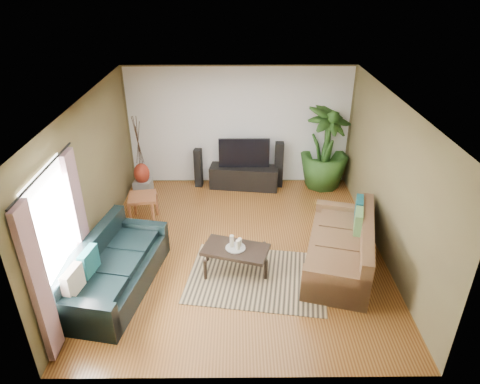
{
  "coord_description": "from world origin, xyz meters",
  "views": [
    {
      "loc": [
        -0.05,
        -6.36,
        4.53
      ],
      "look_at": [
        0.0,
        0.2,
        1.05
      ],
      "focal_mm": 32.0,
      "sensor_mm": 36.0,
      "label": 1
    }
  ],
  "objects_px": {
    "coffee_table": "(236,259)",
    "television": "(244,153)",
    "tv_stand": "(244,177)",
    "side_table": "(143,208)",
    "pedestal": "(143,188)",
    "sofa_left": "(116,266)",
    "sofa_right": "(340,243)",
    "potted_plant": "(325,147)",
    "vase": "(142,173)",
    "speaker_right": "(279,165)",
    "speaker_left": "(198,168)"
  },
  "relations": [
    {
      "from": "vase",
      "to": "coffee_table",
      "type": "bearing_deg",
      "value": -52.3
    },
    {
      "from": "television",
      "to": "side_table",
      "type": "distance_m",
      "value": 2.55
    },
    {
      "from": "television",
      "to": "speaker_left",
      "type": "xyz_separation_m",
      "value": [
        -1.04,
        0.06,
        -0.39
      ]
    },
    {
      "from": "coffee_table",
      "to": "vase",
      "type": "bearing_deg",
      "value": 144.69
    },
    {
      "from": "speaker_left",
      "to": "vase",
      "type": "distance_m",
      "value": 1.28
    },
    {
      "from": "speaker_right",
      "to": "pedestal",
      "type": "bearing_deg",
      "value": -168.98
    },
    {
      "from": "sofa_left",
      "to": "sofa_right",
      "type": "xyz_separation_m",
      "value": [
        3.6,
        0.59,
        0.0
      ]
    },
    {
      "from": "sofa_right",
      "to": "coffee_table",
      "type": "xyz_separation_m",
      "value": [
        -1.75,
        -0.15,
        -0.21
      ]
    },
    {
      "from": "speaker_right",
      "to": "vase",
      "type": "height_order",
      "value": "speaker_right"
    },
    {
      "from": "speaker_left",
      "to": "vase",
      "type": "height_order",
      "value": "speaker_left"
    },
    {
      "from": "potted_plant",
      "to": "coffee_table",
      "type": "bearing_deg",
      "value": -122.77
    },
    {
      "from": "speaker_right",
      "to": "side_table",
      "type": "xyz_separation_m",
      "value": [
        -2.81,
        -1.52,
        -0.25
      ]
    },
    {
      "from": "side_table",
      "to": "speaker_right",
      "type": "bearing_deg",
      "value": 28.4
    },
    {
      "from": "coffee_table",
      "to": "speaker_left",
      "type": "bearing_deg",
      "value": 122.32
    },
    {
      "from": "coffee_table",
      "to": "pedestal",
      "type": "height_order",
      "value": "coffee_table"
    },
    {
      "from": "sofa_left",
      "to": "tv_stand",
      "type": "height_order",
      "value": "sofa_left"
    },
    {
      "from": "sofa_left",
      "to": "pedestal",
      "type": "relative_size",
      "value": 6.0
    },
    {
      "from": "television",
      "to": "side_table",
      "type": "bearing_deg",
      "value": -144.18
    },
    {
      "from": "television",
      "to": "coffee_table",
      "type": "bearing_deg",
      "value": -93.53
    },
    {
      "from": "vase",
      "to": "side_table",
      "type": "xyz_separation_m",
      "value": [
        0.21,
        -1.06,
        -0.26
      ]
    },
    {
      "from": "tv_stand",
      "to": "potted_plant",
      "type": "xyz_separation_m",
      "value": [
        1.81,
        0.08,
        0.7
      ]
    },
    {
      "from": "speaker_left",
      "to": "pedestal",
      "type": "xyz_separation_m",
      "value": [
        -1.19,
        -0.46,
        -0.27
      ]
    },
    {
      "from": "television",
      "to": "speaker_right",
      "type": "bearing_deg",
      "value": 4.58
    },
    {
      "from": "sofa_left",
      "to": "speaker_left",
      "type": "xyz_separation_m",
      "value": [
        1.0,
        3.55,
        0.03
      ]
    },
    {
      "from": "side_table",
      "to": "television",
      "type": "bearing_deg",
      "value": 35.82
    },
    {
      "from": "coffee_table",
      "to": "potted_plant",
      "type": "bearing_deg",
      "value": 74.22
    },
    {
      "from": "pedestal",
      "to": "television",
      "type": "bearing_deg",
      "value": 10.06
    },
    {
      "from": "speaker_left",
      "to": "coffee_table",
      "type": "bearing_deg",
      "value": -65.48
    },
    {
      "from": "coffee_table",
      "to": "side_table",
      "type": "distance_m",
      "value": 2.42
    },
    {
      "from": "sofa_right",
      "to": "potted_plant",
      "type": "bearing_deg",
      "value": -169.56
    },
    {
      "from": "vase",
      "to": "side_table",
      "type": "relative_size",
      "value": 0.84
    },
    {
      "from": "potted_plant",
      "to": "side_table",
      "type": "height_order",
      "value": "potted_plant"
    },
    {
      "from": "tv_stand",
      "to": "potted_plant",
      "type": "bearing_deg",
      "value": 10.23
    },
    {
      "from": "potted_plant",
      "to": "speaker_left",
      "type": "bearing_deg",
      "value": 180.0
    },
    {
      "from": "television",
      "to": "speaker_right",
      "type": "xyz_separation_m",
      "value": [
        0.79,
        0.06,
        -0.32
      ]
    },
    {
      "from": "tv_stand",
      "to": "sofa_right",
      "type": "bearing_deg",
      "value": -53.94
    },
    {
      "from": "sofa_left",
      "to": "tv_stand",
      "type": "distance_m",
      "value": 4.03
    },
    {
      "from": "speaker_right",
      "to": "pedestal",
      "type": "xyz_separation_m",
      "value": [
        -3.03,
        -0.46,
        -0.35
      ]
    },
    {
      "from": "potted_plant",
      "to": "pedestal",
      "type": "relative_size",
      "value": 5.19
    },
    {
      "from": "tv_stand",
      "to": "side_table",
      "type": "relative_size",
      "value": 2.76
    },
    {
      "from": "sofa_left",
      "to": "potted_plant",
      "type": "xyz_separation_m",
      "value": [
        3.85,
        3.55,
        0.53
      ]
    },
    {
      "from": "coffee_table",
      "to": "vase",
      "type": "xyz_separation_m",
      "value": [
        -2.04,
        2.65,
        0.32
      ]
    },
    {
      "from": "sofa_left",
      "to": "sofa_right",
      "type": "height_order",
      "value": "same"
    },
    {
      "from": "television",
      "to": "potted_plant",
      "type": "xyz_separation_m",
      "value": [
        1.81,
        0.06,
        0.11
      ]
    },
    {
      "from": "speaker_right",
      "to": "television",
      "type": "bearing_deg",
      "value": -173.04
    },
    {
      "from": "speaker_right",
      "to": "speaker_left",
      "type": "bearing_deg",
      "value": -177.62
    },
    {
      "from": "sofa_right",
      "to": "vase",
      "type": "distance_m",
      "value": 4.54
    },
    {
      "from": "pedestal",
      "to": "sofa_left",
      "type": "bearing_deg",
      "value": -86.51
    },
    {
      "from": "speaker_left",
      "to": "television",
      "type": "bearing_deg",
      "value": 5.69
    },
    {
      "from": "coffee_table",
      "to": "television",
      "type": "xyz_separation_m",
      "value": [
        0.19,
        3.04,
        0.63
      ]
    }
  ]
}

